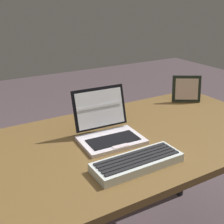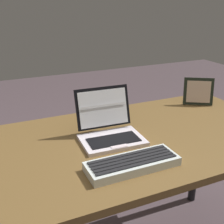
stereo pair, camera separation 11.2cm
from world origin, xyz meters
name	(u,v)px [view 2 (the right image)]	position (x,y,z in m)	size (l,w,h in m)	color
desk	(115,158)	(0.00, 0.00, 0.66)	(1.55, 0.72, 0.74)	brown
laptop_front	(110,130)	(-0.01, 0.03, 0.78)	(0.26, 0.24, 0.20)	silver
external_keyboard	(132,163)	(-0.03, -0.20, 0.76)	(0.33, 0.12, 0.04)	silver
photo_frame	(198,92)	(0.59, 0.21, 0.81)	(0.15, 0.12, 0.15)	black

